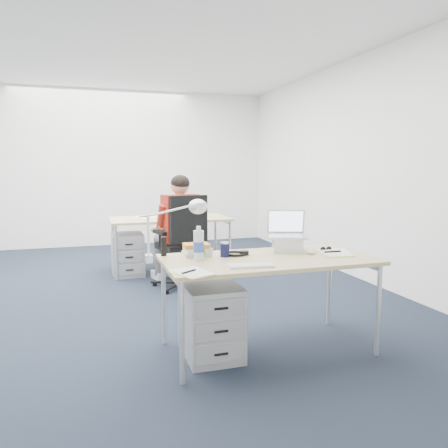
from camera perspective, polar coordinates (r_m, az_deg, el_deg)
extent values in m
plane|color=#19212D|center=(4.90, -13.46, -9.58)|extent=(7.00, 7.00, 0.00)
cube|color=white|center=(8.19, -15.47, 7.03)|extent=(6.00, 0.02, 2.80)
cube|color=white|center=(1.22, -3.85, 6.70)|extent=(6.00, 0.02, 2.80)
cube|color=white|center=(5.72, 17.81, 6.90)|extent=(0.02, 7.00, 2.80)
cube|color=white|center=(4.90, -14.53, 23.61)|extent=(6.00, 7.00, 0.01)
cube|color=tan|center=(3.36, 5.79, -4.66)|extent=(1.60, 0.80, 0.03)
cylinder|color=#B7BABC|center=(2.93, -5.53, -13.98)|extent=(0.04, 0.04, 0.70)
cylinder|color=#B7BABC|center=(3.53, 19.50, -10.60)|extent=(0.04, 0.04, 0.70)
cylinder|color=#B7BABC|center=(3.58, -7.88, -10.00)|extent=(0.04, 0.04, 0.70)
cylinder|color=#B7BABC|center=(4.08, 13.57, -7.93)|extent=(0.04, 0.04, 0.70)
cube|color=tan|center=(6.02, -7.07, 0.66)|extent=(1.60, 0.80, 0.03)
cylinder|color=#B7BABC|center=(5.64, -13.90, -3.70)|extent=(0.04, 0.04, 0.70)
cylinder|color=#B7BABC|center=(5.92, 0.77, -2.97)|extent=(0.04, 0.04, 0.70)
cylinder|color=#B7BABC|center=(6.33, -14.29, -2.52)|extent=(0.04, 0.04, 0.70)
cylinder|color=#B7BABC|center=(6.58, -1.13, -1.92)|extent=(0.04, 0.04, 0.70)
cylinder|color=black|center=(5.23, -5.68, -5.31)|extent=(0.05, 0.05, 0.43)
cube|color=black|center=(5.18, -5.72, -2.89)|extent=(0.56, 0.56, 0.08)
cube|color=black|center=(4.92, -4.63, 0.62)|extent=(0.45, 0.15, 0.54)
cube|color=#9E2516|center=(5.14, -5.72, 0.74)|extent=(0.45, 0.31, 0.56)
sphere|color=tan|center=(5.11, -5.78, 5.06)|extent=(0.22, 0.22, 0.22)
cube|color=#A1A3A6|center=(3.35, -1.71, -12.47)|extent=(0.40, 0.50, 0.55)
cube|color=#A1A3A6|center=(5.93, -12.48, -3.85)|extent=(0.40, 0.50, 0.55)
cube|color=white|center=(3.05, 3.51, -5.42)|extent=(0.32, 0.17, 0.02)
ellipsoid|color=white|center=(3.54, 11.28, -3.65)|extent=(0.08, 0.10, 0.03)
cylinder|color=#12143B|center=(3.37, 0.10, -3.32)|extent=(0.09, 0.09, 0.11)
cylinder|color=silver|center=(3.25, -3.33, -2.51)|extent=(0.08, 0.08, 0.25)
cube|color=silver|center=(3.42, -3.56, -3.36)|extent=(0.23, 0.19, 0.09)
cube|color=black|center=(3.43, -7.90, -2.92)|extent=(0.04, 0.03, 0.15)
cube|color=#F9FE93|center=(2.86, -4.25, -6.36)|extent=(0.27, 0.32, 0.01)
cube|color=#F9FE93|center=(3.61, 14.29, -3.67)|extent=(0.30, 0.36, 0.01)
cylinder|color=white|center=(6.15, -5.72, 1.46)|extent=(0.09, 0.09, 0.11)
cube|color=white|center=(6.07, -10.21, 0.85)|extent=(0.31, 0.39, 0.01)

